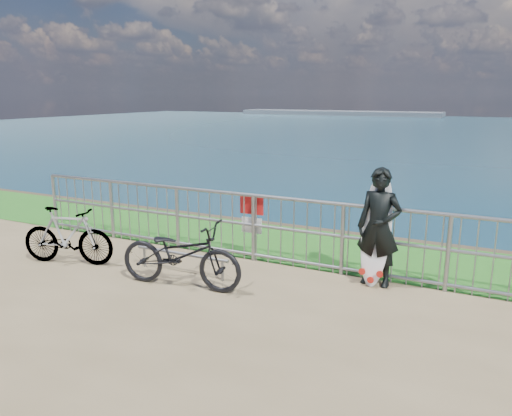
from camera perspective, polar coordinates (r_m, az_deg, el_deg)
The scene contains 8 objects.
grass_strip at distance 9.09m, azimuth 5.65°, elevation -4.33°, with size 120.00×120.00×0.00m, color #1D631B.
seascape at distance 160.06m, azimuth 9.41°, elevation 10.44°, with size 260.00×260.00×5.00m.
railing at distance 7.95m, azimuth 3.00°, elevation -2.56°, with size 10.06×0.10×1.13m.
surfer at distance 7.28m, azimuth 13.87°, elevation -2.16°, with size 0.62×0.41×1.70m, color black.
surfboard at distance 7.30m, azimuth 13.55°, elevation -2.88°, with size 0.46×0.42×1.64m.
bicycle_near at distance 7.16m, azimuth -8.62°, elevation -5.25°, with size 0.64×1.85×0.97m, color black.
bicycle_far at distance 8.59m, azimuth -20.74°, elevation -2.98°, with size 0.44×1.56×0.94m, color black.
bike_rack at distance 7.73m, azimuth -8.49°, elevation -5.45°, with size 1.63×0.05×0.34m.
Camera 1 is at (3.02, -5.44, 2.71)m, focal length 35.00 mm.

